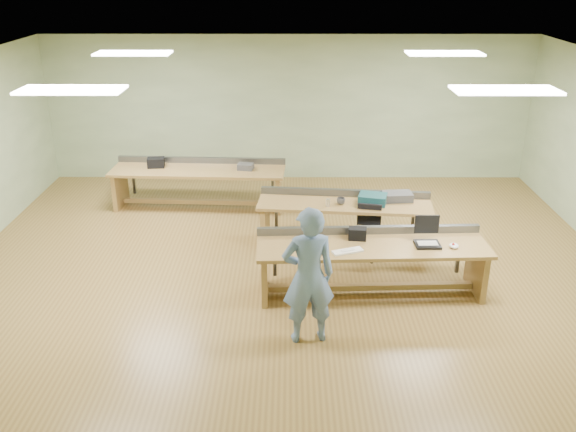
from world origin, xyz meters
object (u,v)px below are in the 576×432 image
at_px(task_chair, 367,239).
at_px(mug, 341,201).
at_px(parts_bin_teal, 373,199).
at_px(workbench_front, 372,256).
at_px(laptop_base, 427,245).
at_px(parts_bin_grey, 397,196).
at_px(camera_bag, 357,234).
at_px(workbench_mid, 344,213).
at_px(person, 308,276).
at_px(workbench_back, 199,178).
at_px(drinks_can, 328,203).

relative_size(task_chair, mug, 6.23).
bearing_deg(parts_bin_teal, workbench_front, -97.22).
xyz_separation_m(task_chair, parts_bin_teal, (0.11, 0.39, 0.52)).
height_order(laptop_base, parts_bin_grey, parts_bin_grey).
height_order(camera_bag, parts_bin_teal, camera_bag).
relative_size(workbench_mid, parts_bin_grey, 6.01).
xyz_separation_m(workbench_front, parts_bin_grey, (0.61, 1.66, 0.25)).
bearing_deg(camera_bag, workbench_front, -30.22).
bearing_deg(task_chair, workbench_mid, 139.28).
distance_m(person, camera_bag, 1.51).
height_order(workbench_mid, workbench_back, same).
height_order(person, drinks_can, person).
xyz_separation_m(workbench_back, drinks_can, (2.32, -1.88, 0.25)).
bearing_deg(camera_bag, mug, 103.47).
bearing_deg(workbench_back, workbench_front, -46.09).
xyz_separation_m(person, mug, (0.59, 2.65, -0.08)).
height_order(workbench_mid, task_chair, workbench_mid).
bearing_deg(mug, parts_bin_teal, 3.34).
bearing_deg(laptop_base, workbench_mid, 120.25).
bearing_deg(task_chair, camera_bag, -93.80).
distance_m(mug, drinks_can, 0.23).
xyz_separation_m(workbench_back, task_chair, (2.94, -2.16, -0.26)).
bearing_deg(workbench_mid, task_chair, -47.66).
distance_m(parts_bin_teal, mug, 0.51).
distance_m(person, parts_bin_teal, 2.90).
height_order(parts_bin_grey, drinks_can, parts_bin_grey).
bearing_deg(workbench_front, mug, 99.91).
xyz_separation_m(workbench_back, mug, (2.53, -1.79, 0.24)).
bearing_deg(laptop_base, mug, 123.33).
distance_m(parts_bin_teal, parts_bin_grey, 0.44).
xyz_separation_m(workbench_front, camera_bag, (-0.19, 0.15, 0.27)).
height_order(workbench_front, camera_bag, camera_bag).
distance_m(workbench_back, person, 4.86).
height_order(parts_bin_teal, mug, parts_bin_teal).
bearing_deg(camera_bag, drinks_can, 113.32).
xyz_separation_m(workbench_mid, drinks_can, (-0.28, -0.17, 0.25)).
distance_m(laptop_base, drinks_can, 1.93).
bearing_deg(workbench_back, person, -63.62).
distance_m(workbench_front, laptop_base, 0.78).
distance_m(workbench_front, parts_bin_teal, 1.54).
relative_size(laptop_base, parts_bin_teal, 0.78).
bearing_deg(workbench_back, parts_bin_grey, -22.22).
xyz_separation_m(mug, drinks_can, (-0.21, -0.09, 0.01)).
height_order(workbench_back, camera_bag, camera_bag).
bearing_deg(parts_bin_teal, workbench_mid, 173.32).
bearing_deg(person, workbench_mid, -113.46).
xyz_separation_m(workbench_mid, parts_bin_grey, (0.86, 0.10, 0.26)).
relative_size(camera_bag, parts_bin_teal, 0.57).
height_order(parts_bin_grey, mug, parts_bin_grey).
distance_m(workbench_front, person, 1.52).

